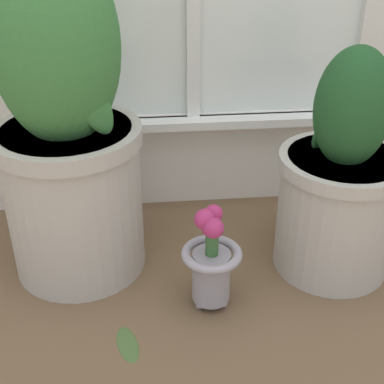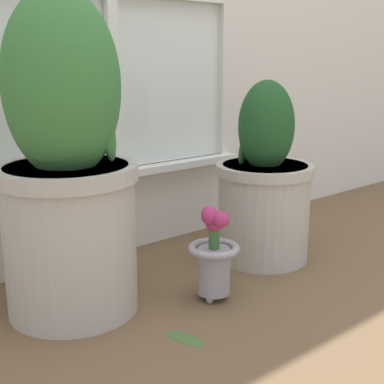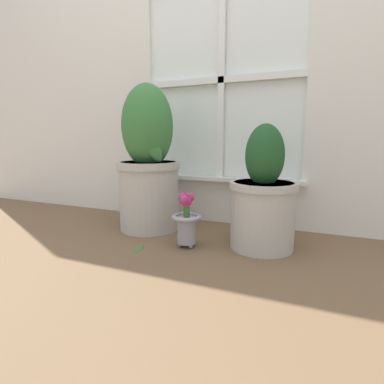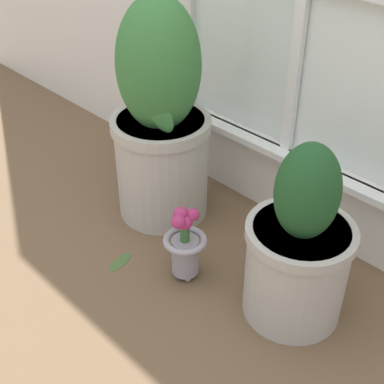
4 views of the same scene
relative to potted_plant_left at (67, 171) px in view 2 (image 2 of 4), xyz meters
The scene contains 5 objects.
ground_plane 0.56m from the potted_plant_left, 41.10° to the right, with size 10.00×10.00×0.00m, color brown.
potted_plant_left is the anchor object (origin of this frame).
potted_plant_right 0.66m from the potted_plant_left, ahead, with size 0.31×0.31×0.57m.
flower_vase 0.44m from the potted_plant_left, 31.21° to the right, with size 0.14×0.14×0.26m.
fallen_leaf 0.49m from the potted_plant_left, 68.59° to the right, with size 0.07×0.12×0.01m.
Camera 2 is at (-0.91, -0.90, 0.64)m, focal length 50.00 mm.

